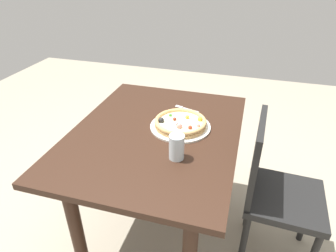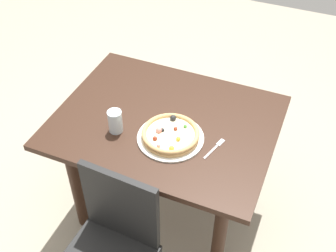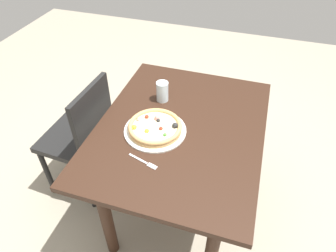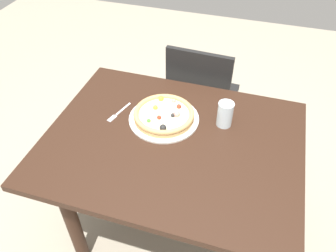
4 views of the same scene
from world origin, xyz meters
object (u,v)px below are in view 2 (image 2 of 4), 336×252
Objects in this scene: chair_near at (111,250)px; fork at (216,147)px; plate at (171,138)px; drinking_glass at (115,121)px; pizza at (170,134)px; dining_table at (166,137)px.

chair_near is 0.69m from fork.
drinking_glass reaches higher than plate.
fork is (0.23, 0.03, -0.03)m from pizza.
drinking_glass is (-0.20, -0.17, 0.19)m from dining_table.
pizza is at bearing 10.47° from drinking_glass.
pizza is 1.77× the size of fork.
plate is 1.16× the size of pizza.
chair_near is 7.27× the size of drinking_glass.
drinking_glass reaches higher than pizza.
plate is 0.29m from drinking_glass.
fork is 1.32× the size of drinking_glass.
drinking_glass is at bearing -139.51° from dining_table.
dining_table is 0.34m from fork.
chair_near is at bearing -67.28° from drinking_glass.
plate is (0.08, -0.12, 0.13)m from dining_table.
plate is at bearing -57.11° from dining_table.
plate reaches higher than fork.
fork is (0.30, 0.57, 0.26)m from chair_near.
dining_table is at bearing 122.73° from pizza.
dining_table is at bearing 40.49° from drinking_glass.
plate is at bearing 10.44° from drinking_glass.
pizza is (0.08, -0.12, 0.16)m from dining_table.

